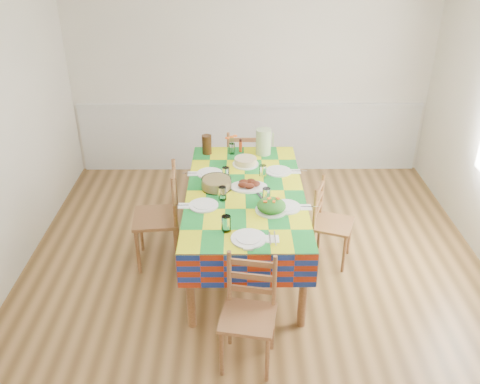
# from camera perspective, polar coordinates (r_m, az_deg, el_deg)

# --- Properties ---
(room) EXTENTS (4.58, 5.08, 2.78)m
(room) POSITION_cam_1_polar(r_m,az_deg,el_deg) (4.07, 2.05, 4.40)
(room) COLOR brown
(room) RESTS_ON ground
(wainscot) EXTENTS (4.41, 0.06, 0.92)m
(wainscot) POSITION_cam_1_polar(r_m,az_deg,el_deg) (6.69, 1.11, 6.39)
(wainscot) COLOR silver
(wainscot) RESTS_ON room
(dining_table) EXTENTS (1.08, 2.02, 0.78)m
(dining_table) POSITION_cam_1_polar(r_m,az_deg,el_deg) (4.73, 0.59, -0.75)
(dining_table) COLOR brown
(dining_table) RESTS_ON room
(setting_near_head) EXTENTS (0.46, 0.31, 0.14)m
(setting_near_head) POSITION_cam_1_polar(r_m,az_deg,el_deg) (4.02, 0.13, -4.62)
(setting_near_head) COLOR white
(setting_near_head) RESTS_ON dining_table
(setting_left_near) EXTENTS (0.47, 0.28, 0.12)m
(setting_left_near) POSITION_cam_1_polar(r_m,az_deg,el_deg) (4.47, -3.41, -1.00)
(setting_left_near) COLOR white
(setting_left_near) RESTS_ON dining_table
(setting_left_far) EXTENTS (0.46, 0.28, 0.12)m
(setting_left_far) POSITION_cam_1_polar(r_m,az_deg,el_deg) (4.95, -2.85, 2.11)
(setting_left_far) COLOR white
(setting_left_far) RESTS_ON dining_table
(setting_right_near) EXTENTS (0.49, 0.28, 0.13)m
(setting_right_near) POSITION_cam_1_polar(r_m,az_deg,el_deg) (4.45, 4.45, -1.17)
(setting_right_near) COLOR white
(setting_right_near) RESTS_ON dining_table
(setting_right_far) EXTENTS (0.49, 0.28, 0.12)m
(setting_right_far) POSITION_cam_1_polar(r_m,az_deg,el_deg) (5.00, 3.77, 2.35)
(setting_right_far) COLOR white
(setting_right_far) RESTS_ON dining_table
(meat_platter) EXTENTS (0.35, 0.25, 0.07)m
(meat_platter) POSITION_cam_1_polar(r_m,az_deg,el_deg) (4.73, 0.96, 0.79)
(meat_platter) COLOR white
(meat_platter) RESTS_ON dining_table
(salad_platter) EXTENTS (0.28, 0.28, 0.12)m
(salad_platter) POSITION_cam_1_polar(r_m,az_deg,el_deg) (4.36, 3.54, -1.60)
(salad_platter) COLOR white
(salad_platter) RESTS_ON dining_table
(pasta_bowl) EXTENTS (0.28, 0.28, 0.10)m
(pasta_bowl) POSITION_cam_1_polar(r_m,az_deg,el_deg) (4.71, -2.67, 0.96)
(pasta_bowl) COLOR white
(pasta_bowl) RESTS_ON dining_table
(cake) EXTENTS (0.27, 0.27, 0.07)m
(cake) POSITION_cam_1_polar(r_m,az_deg,el_deg) (5.17, 0.63, 3.44)
(cake) COLOR white
(cake) RESTS_ON dining_table
(serving_utensils) EXTENTS (0.15, 0.33, 0.01)m
(serving_utensils) POSITION_cam_1_polar(r_m,az_deg,el_deg) (4.60, 2.59, -0.42)
(serving_utensils) COLOR black
(serving_utensils) RESTS_ON dining_table
(flower_vase) EXTENTS (0.13, 0.11, 0.22)m
(flower_vase) POSITION_cam_1_polar(r_m,az_deg,el_deg) (5.40, -0.93, 5.22)
(flower_vase) COLOR white
(flower_vase) RESTS_ON dining_table
(hot_sauce) EXTENTS (0.04, 0.04, 0.15)m
(hot_sauce) POSITION_cam_1_polar(r_m,az_deg,el_deg) (5.45, 0.06, 5.27)
(hot_sauce) COLOR #BD360F
(hot_sauce) RESTS_ON dining_table
(green_pitcher) EXTENTS (0.16, 0.16, 0.27)m
(green_pitcher) POSITION_cam_1_polar(r_m,az_deg,el_deg) (5.38, 2.65, 5.67)
(green_pitcher) COLOR #A8C389
(green_pitcher) RESTS_ON dining_table
(tea_pitcher) EXTENTS (0.10, 0.10, 0.21)m
(tea_pitcher) POSITION_cam_1_polar(r_m,az_deg,el_deg) (5.41, -3.75, 5.35)
(tea_pitcher) COLOR #321B0B
(tea_pitcher) RESTS_ON dining_table
(name_card) EXTENTS (0.08, 0.02, 0.02)m
(name_card) POSITION_cam_1_polar(r_m,az_deg,el_deg) (3.88, 0.94, -6.42)
(name_card) COLOR white
(name_card) RESTS_ON dining_table
(chair_near) EXTENTS (0.45, 0.44, 0.89)m
(chair_near) POSITION_cam_1_polar(r_m,az_deg,el_deg) (3.85, 0.99, -13.51)
(chair_near) COLOR brown
(chair_near) RESTS_ON room
(chair_far) EXTENTS (0.40, 0.38, 0.89)m
(chair_far) POSITION_cam_1_polar(r_m,az_deg,el_deg) (5.98, 0.38, 3.10)
(chair_far) COLOR brown
(chair_far) RESTS_ON room
(chair_left) EXTENTS (0.46, 0.48, 1.01)m
(chair_left) POSITION_cam_1_polar(r_m,az_deg,el_deg) (4.89, -8.87, -2.80)
(chair_left) COLOR brown
(chair_left) RESTS_ON room
(chair_right) EXTENTS (0.46, 0.47, 0.84)m
(chair_right) POSITION_cam_1_polar(r_m,az_deg,el_deg) (4.97, 9.99, -3.46)
(chair_right) COLOR brown
(chair_right) RESTS_ON room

